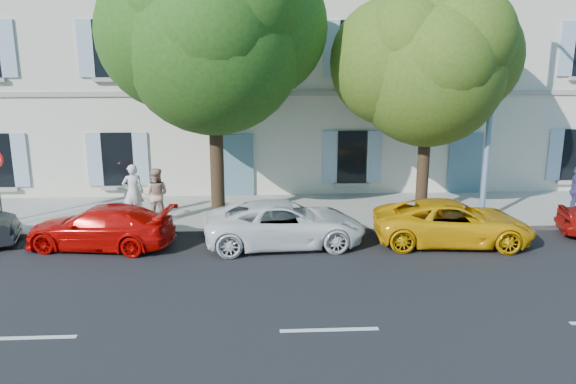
{
  "coord_description": "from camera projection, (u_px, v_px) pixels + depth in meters",
  "views": [
    {
      "loc": [
        -1.4,
        -14.24,
        5.4
      ],
      "look_at": [
        -0.5,
        2.0,
        1.4
      ],
      "focal_mm": 35.0,
      "sensor_mm": 36.0,
      "label": 1
    }
  ],
  "objects": [
    {
      "name": "ground",
      "position": [
        311.0,
        260.0,
        15.17
      ],
      "size": [
        90.0,
        90.0,
        0.0
      ],
      "primitive_type": "plane",
      "color": "black"
    },
    {
      "name": "sidewalk",
      "position": [
        299.0,
        212.0,
        19.47
      ],
      "size": [
        36.0,
        4.5,
        0.15
      ],
      "primitive_type": "cube",
      "color": "#A09E96",
      "rests_on": "ground"
    },
    {
      "name": "kerb",
      "position": [
        304.0,
        231.0,
        17.36
      ],
      "size": [
        36.0,
        0.16,
        0.16
      ],
      "primitive_type": "cube",
      "color": "#9E998E",
      "rests_on": "ground"
    },
    {
      "name": "building",
      "position": [
        289.0,
        40.0,
        23.63
      ],
      "size": [
        28.0,
        7.0,
        12.0
      ],
      "primitive_type": "cube",
      "color": "beige",
      "rests_on": "ground"
    },
    {
      "name": "car_red_coupe",
      "position": [
        100.0,
        227.0,
        16.0
      ],
      "size": [
        4.42,
        2.37,
        1.22
      ],
      "primitive_type": "imported",
      "rotation": [
        0.0,
        0.0,
        4.55
      ],
      "color": "#C10805",
      "rests_on": "ground"
    },
    {
      "name": "car_white_coupe",
      "position": [
        285.0,
        224.0,
        16.2
      ],
      "size": [
        4.76,
        2.42,
        1.29
      ],
      "primitive_type": "imported",
      "rotation": [
        0.0,
        0.0,
        1.63
      ],
      "color": "white",
      "rests_on": "ground"
    },
    {
      "name": "car_yellow_supercar",
      "position": [
        453.0,
        222.0,
        16.35
      ],
      "size": [
        4.74,
        2.51,
        1.27
      ],
      "primitive_type": "imported",
      "rotation": [
        0.0,
        0.0,
        1.48
      ],
      "color": "#EDA809",
      "rests_on": "ground"
    },
    {
      "name": "tree_left",
      "position": [
        213.0,
        44.0,
        16.96
      ],
      "size": [
        5.58,
        5.58,
        8.65
      ],
      "color": "#3A2819",
      "rests_on": "sidewalk"
    },
    {
      "name": "tree_right",
      "position": [
        429.0,
        71.0,
        17.65
      ],
      "size": [
        4.79,
        4.79,
        7.38
      ],
      "color": "#3A2819",
      "rests_on": "sidewalk"
    },
    {
      "name": "street_lamp",
      "position": [
        497.0,
        63.0,
        16.9
      ],
      "size": [
        0.32,
        1.88,
        8.83
      ],
      "color": "#7293BF",
      "rests_on": "sidewalk"
    },
    {
      "name": "pedestrian_a",
      "position": [
        133.0,
        192.0,
        18.18
      ],
      "size": [
        0.75,
        0.59,
        1.82
      ],
      "primitive_type": "imported",
      "rotation": [
        0.0,
        0.0,
        3.39
      ],
      "color": "silver",
      "rests_on": "sidewalk"
    },
    {
      "name": "pedestrian_b",
      "position": [
        156.0,
        195.0,
        17.96
      ],
      "size": [
        0.9,
        0.73,
        1.75
      ],
      "primitive_type": "imported",
      "rotation": [
        0.0,
        0.0,
        3.06
      ],
      "color": "tan",
      "rests_on": "sidewalk"
    },
    {
      "name": "pedestrian_c",
      "position": [
        576.0,
        190.0,
        18.79
      ],
      "size": [
        0.75,
        1.04,
        1.63
      ],
      "primitive_type": "imported",
      "rotation": [
        0.0,
        0.0,
        1.16
      ],
      "color": "#484680",
      "rests_on": "sidewalk"
    }
  ]
}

